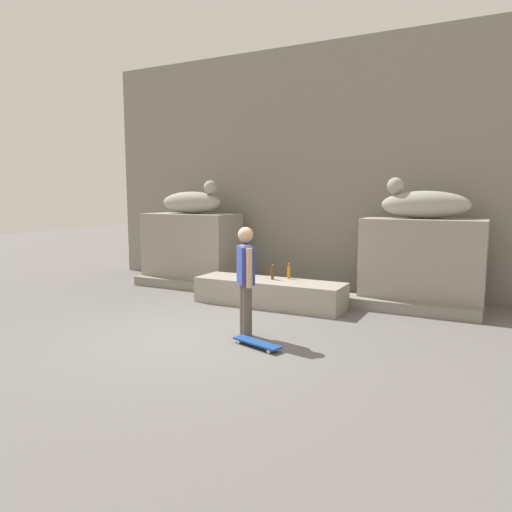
{
  "coord_description": "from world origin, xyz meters",
  "views": [
    {
      "loc": [
        3.9,
        -5.95,
        2.14
      ],
      "look_at": [
        0.23,
        1.2,
        1.1
      ],
      "focal_mm": 33.23,
      "sensor_mm": 36.0,
      "label": 1
    }
  ],
  "objects_px": {
    "bottle_brown": "(272,273)",
    "bottle_green": "(240,274)",
    "statue_reclining_left": "(193,202)",
    "statue_reclining_right": "(423,203)",
    "skateboard": "(257,343)",
    "bottle_orange": "(289,272)",
    "skater": "(246,277)"
  },
  "relations": [
    {
      "from": "skater",
      "to": "bottle_green",
      "type": "height_order",
      "value": "skater"
    },
    {
      "from": "statue_reclining_left",
      "to": "statue_reclining_right",
      "type": "distance_m",
      "value": 5.23
    },
    {
      "from": "skater",
      "to": "skateboard",
      "type": "height_order",
      "value": "skater"
    },
    {
      "from": "bottle_green",
      "to": "skateboard",
      "type": "bearing_deg",
      "value": -55.63
    },
    {
      "from": "statue_reclining_left",
      "to": "statue_reclining_right",
      "type": "relative_size",
      "value": 0.99
    },
    {
      "from": "skater",
      "to": "bottle_brown",
      "type": "distance_m",
      "value": 2.21
    },
    {
      "from": "skateboard",
      "to": "bottle_green",
      "type": "height_order",
      "value": "bottle_green"
    },
    {
      "from": "statue_reclining_right",
      "to": "skateboard",
      "type": "relative_size",
      "value": 1.97
    },
    {
      "from": "skater",
      "to": "statue_reclining_left",
      "type": "bearing_deg",
      "value": 2.82
    },
    {
      "from": "statue_reclining_right",
      "to": "skater",
      "type": "relative_size",
      "value": 0.97
    },
    {
      "from": "skateboard",
      "to": "statue_reclining_right",
      "type": "bearing_deg",
      "value": -96.5
    },
    {
      "from": "statue_reclining_right",
      "to": "skater",
      "type": "bearing_deg",
      "value": 55.38
    },
    {
      "from": "statue_reclining_left",
      "to": "bottle_green",
      "type": "distance_m",
      "value": 2.94
    },
    {
      "from": "statue_reclining_left",
      "to": "statue_reclining_right",
      "type": "bearing_deg",
      "value": 0.01
    },
    {
      "from": "statue_reclining_right",
      "to": "skater",
      "type": "distance_m",
      "value": 3.98
    },
    {
      "from": "skateboard",
      "to": "bottle_green",
      "type": "xyz_separation_m",
      "value": [
        -1.45,
        2.12,
        0.55
      ]
    },
    {
      "from": "statue_reclining_right",
      "to": "bottle_green",
      "type": "xyz_separation_m",
      "value": [
        -3.11,
        -1.5,
        -1.36
      ]
    },
    {
      "from": "skateboard",
      "to": "bottle_green",
      "type": "distance_m",
      "value": 2.62
    },
    {
      "from": "skater",
      "to": "bottle_orange",
      "type": "xyz_separation_m",
      "value": [
        -0.3,
        2.34,
        -0.3
      ]
    },
    {
      "from": "skateboard",
      "to": "bottle_orange",
      "type": "height_order",
      "value": "bottle_orange"
    },
    {
      "from": "statue_reclining_right",
      "to": "bottle_green",
      "type": "distance_m",
      "value": 3.71
    },
    {
      "from": "statue_reclining_left",
      "to": "bottle_green",
      "type": "xyz_separation_m",
      "value": [
        2.12,
        -1.5,
        -1.36
      ]
    },
    {
      "from": "skateboard",
      "to": "bottle_green",
      "type": "bearing_deg",
      "value": -37.49
    },
    {
      "from": "statue_reclining_left",
      "to": "bottle_orange",
      "type": "relative_size",
      "value": 5.23
    },
    {
      "from": "statue_reclining_left",
      "to": "bottle_brown",
      "type": "bearing_deg",
      "value": -23.23
    },
    {
      "from": "bottle_green",
      "to": "statue_reclining_left",
      "type": "bearing_deg",
      "value": 144.67
    },
    {
      "from": "bottle_orange",
      "to": "bottle_brown",
      "type": "bearing_deg",
      "value": -138.55
    },
    {
      "from": "statue_reclining_right",
      "to": "statue_reclining_left",
      "type": "bearing_deg",
      "value": -2.62
    },
    {
      "from": "statue_reclining_left",
      "to": "bottle_brown",
      "type": "height_order",
      "value": "statue_reclining_left"
    },
    {
      "from": "bottle_brown",
      "to": "bottle_orange",
      "type": "relative_size",
      "value": 0.96
    },
    {
      "from": "statue_reclining_left",
      "to": "skater",
      "type": "height_order",
      "value": "statue_reclining_left"
    },
    {
      "from": "bottle_brown",
      "to": "bottle_green",
      "type": "xyz_separation_m",
      "value": [
        -0.52,
        -0.37,
        -0.01
      ]
    }
  ]
}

